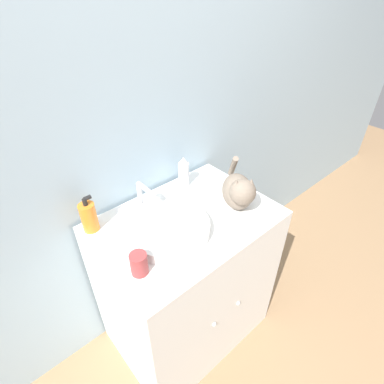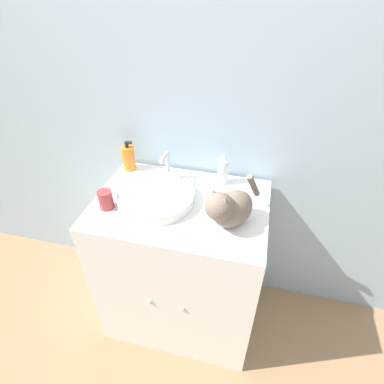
{
  "view_description": "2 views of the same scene",
  "coord_description": "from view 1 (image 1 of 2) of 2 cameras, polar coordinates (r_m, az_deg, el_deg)",
  "views": [
    {
      "loc": [
        -0.65,
        -0.5,
        1.81
      ],
      "look_at": [
        0.03,
        0.28,
        1.04
      ],
      "focal_mm": 28.0,
      "sensor_mm": 36.0,
      "label": 1
    },
    {
      "loc": [
        0.32,
        -0.77,
        1.8
      ],
      "look_at": [
        0.07,
        0.23,
        1.02
      ],
      "focal_mm": 28.0,
      "sensor_mm": 36.0,
      "label": 2
    }
  ],
  "objects": [
    {
      "name": "ground_plane",
      "position": [
        1.99,
        5.44,
        -29.45
      ],
      "size": [
        8.0,
        8.0,
        0.0
      ],
      "primitive_type": "plane",
      "color": "#997551"
    },
    {
      "name": "wall_back",
      "position": [
        1.42,
        -10.24,
        12.56
      ],
      "size": [
        6.0,
        0.05,
        2.5
      ],
      "color": "#9EB7C6",
      "rests_on": "ground_plane"
    },
    {
      "name": "vanity_cabinet",
      "position": [
        1.7,
        -0.91,
        -16.58
      ],
      "size": [
        0.83,
        0.59,
        0.9
      ],
      "color": "white",
      "rests_on": "ground_plane"
    },
    {
      "name": "sink_basin",
      "position": [
        1.29,
        -4.76,
        -6.87
      ],
      "size": [
        0.37,
        0.37,
        0.05
      ],
      "color": "white",
      "rests_on": "vanity_cabinet"
    },
    {
      "name": "faucet",
      "position": [
        1.39,
        -9.56,
        -1.33
      ],
      "size": [
        0.18,
        0.11,
        0.17
      ],
      "color": "silver",
      "rests_on": "vanity_cabinet"
    },
    {
      "name": "cat",
      "position": [
        1.4,
        8.87,
        0.21
      ],
      "size": [
        0.25,
        0.3,
        0.21
      ],
      "rotation": [
        0.0,
        0.0,
        -2.2
      ],
      "color": "#7A6B5B",
      "rests_on": "vanity_cabinet"
    },
    {
      "name": "soap_bottle",
      "position": [
        1.35,
        -19.05,
        -4.48
      ],
      "size": [
        0.07,
        0.07,
        0.17
      ],
      "color": "orange",
      "rests_on": "vanity_cabinet"
    },
    {
      "name": "spray_bottle",
      "position": [
        1.54,
        -1.59,
        3.8
      ],
      "size": [
        0.05,
        0.05,
        0.17
      ],
      "color": "silver",
      "rests_on": "vanity_cabinet"
    },
    {
      "name": "cup",
      "position": [
        1.15,
        -10.07,
        -13.31
      ],
      "size": [
        0.07,
        0.07,
        0.09
      ],
      "color": "#9E3838",
      "rests_on": "vanity_cabinet"
    }
  ]
}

